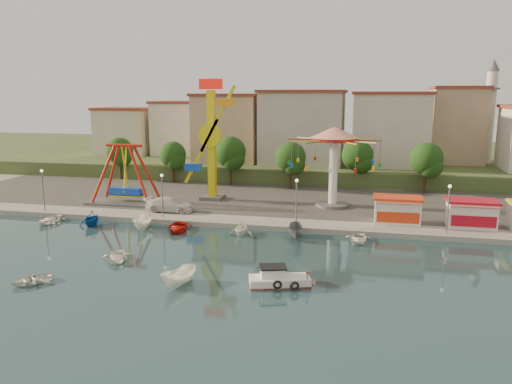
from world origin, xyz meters
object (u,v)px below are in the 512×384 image
(pirate_ship_ride, at_px, (125,175))
(van, at_px, (170,205))
(kamikaze_tower, at_px, (213,143))
(wave_swinger, at_px, (334,149))
(cabin_motorboat, at_px, (278,280))
(skiff, at_px, (179,277))
(rowboat_a, at_px, (117,257))

(pirate_ship_ride, bearing_deg, van, -24.16)
(kamikaze_tower, height_order, wave_swinger, kamikaze_tower)
(wave_swinger, xyz_separation_m, cabin_motorboat, (-2.32, -27.24, -7.74))
(cabin_motorboat, bearing_deg, wave_swinger, 67.44)
(kamikaze_tower, bearing_deg, wave_swinger, -2.03)
(pirate_ship_ride, relative_size, skiff, 2.70)
(wave_swinger, distance_m, skiff, 31.56)
(van, bearing_deg, skiff, -157.39)
(pirate_ship_ride, bearing_deg, skiff, -55.32)
(cabin_motorboat, relative_size, skiff, 1.39)
(kamikaze_tower, relative_size, skiff, 4.45)
(pirate_ship_ride, bearing_deg, kamikaze_tower, 23.20)
(skiff, relative_size, van, 0.61)
(cabin_motorboat, distance_m, rowboat_a, 15.80)
(skiff, bearing_deg, cabin_motorboat, 34.38)
(cabin_motorboat, height_order, rowboat_a, cabin_motorboat)
(rowboat_a, relative_size, van, 0.59)
(wave_swinger, bearing_deg, skiff, -109.21)
(wave_swinger, bearing_deg, rowboat_a, -126.07)
(wave_swinger, xyz_separation_m, skiff, (-10.09, -28.95, -7.48))
(pirate_ship_ride, distance_m, wave_swinger, 27.86)
(kamikaze_tower, relative_size, van, 2.70)
(cabin_motorboat, height_order, skiff, cabin_motorboat)
(wave_swinger, height_order, skiff, wave_swinger)
(van, bearing_deg, rowboat_a, -175.60)
(cabin_motorboat, distance_m, van, 26.24)
(pirate_ship_ride, relative_size, kamikaze_tower, 0.61)
(pirate_ship_ride, distance_m, kamikaze_tower, 12.52)
(cabin_motorboat, relative_size, rowboat_a, 1.43)
(pirate_ship_ride, height_order, rowboat_a, pirate_ship_ride)
(rowboat_a, bearing_deg, cabin_motorboat, -36.63)
(wave_swinger, xyz_separation_m, rowboat_a, (-17.89, -24.56, -7.82))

